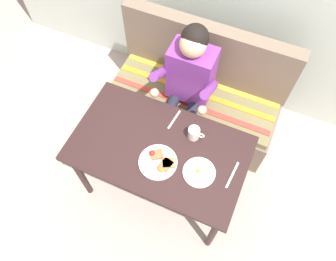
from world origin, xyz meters
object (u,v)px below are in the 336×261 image
object	(u,v)px
table	(159,153)
coffee_mug	(194,133)
person	(188,82)
plate_breakfast	(159,162)
knife	(232,175)
fork	(174,120)
plate_eggs	(199,172)
couch	(196,97)

from	to	relation	value
table	coffee_mug	distance (m)	0.28
person	plate_breakfast	world-z (taller)	person
table	knife	distance (m)	0.52
table	plate_breakfast	world-z (taller)	plate_breakfast
table	fork	size ratio (longest dim) A/B	7.06
plate_eggs	table	bearing A→B (deg)	168.50
couch	plate_breakfast	bearing A→B (deg)	-86.86
couch	plate_eggs	distance (m)	0.98
couch	plate_breakfast	world-z (taller)	couch
couch	plate_eggs	bearing A→B (deg)	-69.26
plate_eggs	knife	size ratio (longest dim) A/B	1.07
fork	knife	distance (m)	0.56
person	coffee_mug	xyz separation A→B (m)	(0.21, -0.42, 0.04)
fork	person	bearing A→B (deg)	102.40
plate_eggs	person	bearing A→B (deg)	117.77
plate_eggs	couch	bearing A→B (deg)	110.74
table	coffee_mug	xyz separation A→B (m)	(0.18, 0.17, 0.13)
couch	person	size ratio (longest dim) A/B	1.19
table	plate_eggs	size ratio (longest dim) A/B	5.60
table	fork	world-z (taller)	fork
person	knife	distance (m)	0.80
table	couch	bearing A→B (deg)	90.00
coffee_mug	plate_eggs	bearing A→B (deg)	-61.15
table	plate_eggs	xyz separation A→B (m)	(0.31, -0.06, 0.09)
table	plate_breakfast	xyz separation A→B (m)	(0.05, -0.10, 0.10)
coffee_mug	fork	distance (m)	0.20
table	plate_eggs	bearing A→B (deg)	-11.50
couch	plate_eggs	xyz separation A→B (m)	(0.31, -0.83, 0.41)
table	coffee_mug	size ratio (longest dim) A/B	10.17
table	couch	xyz separation A→B (m)	(0.00, 0.76, -0.32)
person	table	bearing A→B (deg)	-87.04
couch	knife	size ratio (longest dim) A/B	7.20
table	couch	distance (m)	0.83
knife	plate_breakfast	bearing A→B (deg)	-161.91
table	person	bearing A→B (deg)	92.96
table	coffee_mug	bearing A→B (deg)	43.16
knife	plate_eggs	bearing A→B (deg)	-155.55
person	plate_eggs	distance (m)	0.74
couch	fork	world-z (taller)	couch
plate_eggs	fork	xyz separation A→B (m)	(-0.31, 0.31, -0.01)
person	coffee_mug	world-z (taller)	person
person	knife	xyz separation A→B (m)	(0.55, -0.58, -0.01)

